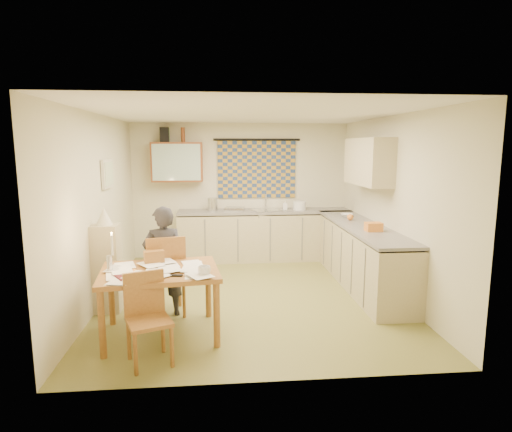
{
  "coord_description": "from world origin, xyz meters",
  "views": [
    {
      "loc": [
        -0.45,
        -5.75,
        2.07
      ],
      "look_at": [
        0.1,
        0.2,
        1.1
      ],
      "focal_mm": 30.0,
      "sensor_mm": 36.0,
      "label": 1
    }
  ],
  "objects": [
    {
      "name": "bottle_green",
      "position": [
        -1.31,
        2.08,
        2.28
      ],
      "size": [
        0.08,
        0.08,
        0.26
      ],
      "primitive_type": "cylinder",
      "rotation": [
        0.0,
        0.0,
        0.21
      ],
      "color": "#195926",
      "rests_on": "wall_cabinet"
    },
    {
      "name": "orange_bag",
      "position": [
        1.7,
        -0.13,
        0.98
      ],
      "size": [
        0.22,
        0.16,
        0.12
      ],
      "primitive_type": "cube",
      "rotation": [
        0.0,
        0.0,
        0.02
      ],
      "color": "orange",
      "rests_on": "counter_right"
    },
    {
      "name": "shelf_stand",
      "position": [
        -1.84,
        -0.4,
        0.56
      ],
      "size": [
        0.32,
        0.3,
        1.12
      ],
      "primitive_type": "cube",
      "color": "tan",
      "rests_on": "floor"
    },
    {
      "name": "person",
      "position": [
        -1.11,
        -0.6,
        0.69
      ],
      "size": [
        0.6,
        0.49,
        1.37
      ],
      "primitive_type": "imported",
      "rotation": [
        0.0,
        0.0,
        3.3
      ],
      "color": "black",
      "rests_on": "floor"
    },
    {
      "name": "curtain_rod",
      "position": [
        0.3,
        2.2,
        2.2
      ],
      "size": [
        1.6,
        0.04,
        0.04
      ],
      "primitive_type": "cylinder",
      "rotation": [
        0.0,
        1.57,
        0.0
      ],
      "color": "black",
      "rests_on": "wall_back"
    },
    {
      "name": "tap",
      "position": [
        0.46,
        2.13,
        1.06
      ],
      "size": [
        0.03,
        0.03,
        0.28
      ],
      "primitive_type": "cylinder",
      "rotation": [
        0.0,
        0.0,
        0.17
      ],
      "color": "silver",
      "rests_on": "counter_back"
    },
    {
      "name": "chair_far",
      "position": [
        -1.09,
        -0.58,
        0.32
      ],
      "size": [
        0.55,
        0.55,
        1.02
      ],
      "rotation": [
        0.0,
        0.0,
        3.35
      ],
      "color": "brown",
      "rests_on": "floor"
    },
    {
      "name": "bowl",
      "position": [
        1.7,
        1.1,
        0.94
      ],
      "size": [
        0.32,
        0.32,
        0.05
      ],
      "primitive_type": "imported",
      "rotation": [
        0.0,
        0.0,
        -0.32
      ],
      "color": "white",
      "rests_on": "counter_right"
    },
    {
      "name": "chair_near",
      "position": [
        -1.12,
        -1.8,
        0.27
      ],
      "size": [
        0.51,
        0.51,
        0.87
      ],
      "rotation": [
        0.0,
        0.0,
        0.37
      ],
      "color": "brown",
      "rests_on": "floor"
    },
    {
      "name": "mixing_bowl",
      "position": [
        1.07,
        1.95,
        1.0
      ],
      "size": [
        0.3,
        0.3,
        0.16
      ],
      "primitive_type": "cylinder",
      "rotation": [
        0.0,
        0.0,
        -0.33
      ],
      "color": "white",
      "rests_on": "counter_back"
    },
    {
      "name": "bottle_brown",
      "position": [
        -1.04,
        2.08,
        2.28
      ],
      "size": [
        0.08,
        0.08,
        0.26
      ],
      "primitive_type": "cylinder",
      "rotation": [
        0.0,
        0.0,
        -0.13
      ],
      "color": "#652F13",
      "rests_on": "wall_cabinet"
    },
    {
      "name": "counter_back",
      "position": [
        0.49,
        1.95,
        0.45
      ],
      "size": [
        3.3,
        0.62,
        0.92
      ],
      "color": "tan",
      "rests_on": "floor"
    },
    {
      "name": "ceiling",
      "position": [
        0.0,
        0.0,
        2.51
      ],
      "size": [
        4.0,
        4.5,
        0.02
      ],
      "primitive_type": "cube",
      "color": "white",
      "rests_on": "floor"
    },
    {
      "name": "orange_box",
      "position": [
        -1.33,
        -1.54,
        0.77
      ],
      "size": [
        0.14,
        0.11,
        0.04
      ],
      "primitive_type": "cube",
      "rotation": [
        0.0,
        0.0,
        0.32
      ],
      "color": "orange",
      "rests_on": "dining_table"
    },
    {
      "name": "book",
      "position": [
        -1.47,
        -1.32,
        0.76
      ],
      "size": [
        0.28,
        0.31,
        0.02
      ],
      "primitive_type": "imported",
      "rotation": [
        0.0,
        0.0,
        0.26
      ],
      "color": "orange",
      "rests_on": "dining_table"
    },
    {
      "name": "candle_holder",
      "position": [
        -1.6,
        -1.22,
        0.84
      ],
      "size": [
        0.08,
        0.08,
        0.18
      ],
      "primitive_type": "cylinder",
      "rotation": [
        0.0,
        0.0,
        0.4
      ],
      "color": "silver",
      "rests_on": "dining_table"
    },
    {
      "name": "candle_flame",
      "position": [
        -1.57,
        -1.18,
        1.16
      ],
      "size": [
        0.02,
        0.02,
        0.02
      ],
      "primitive_type": "sphere",
      "color": "#FFCC66",
      "rests_on": "dining_table"
    },
    {
      "name": "speaker",
      "position": [
        -1.36,
        2.08,
        2.28
      ],
      "size": [
        0.19,
        0.22,
        0.26
      ],
      "primitive_type": "cube",
      "rotation": [
        0.0,
        0.0,
        0.14
      ],
      "color": "black",
      "rests_on": "wall_cabinet"
    },
    {
      "name": "candle",
      "position": [
        -1.57,
        -1.2,
        1.04
      ],
      "size": [
        0.03,
        0.03,
        0.22
      ],
      "primitive_type": "cylinder",
      "rotation": [
        0.0,
        0.0,
        -0.1
      ],
      "color": "white",
      "rests_on": "dining_table"
    },
    {
      "name": "dish_rack",
      "position": [
        -0.13,
        1.95,
        0.95
      ],
      "size": [
        0.4,
        0.36,
        0.06
      ],
      "primitive_type": "cube",
      "rotation": [
        0.0,
        0.0,
        -0.18
      ],
      "color": "silver",
      "rests_on": "counter_back"
    },
    {
      "name": "wall_left",
      "position": [
        -2.01,
        0.0,
        1.25
      ],
      "size": [
        0.02,
        4.5,
        2.5
      ],
      "primitive_type": "cube",
      "color": "beige",
      "rests_on": "floor"
    },
    {
      "name": "framed_print",
      "position": [
        -1.97,
        0.4,
        1.7
      ],
      "size": [
        0.04,
        0.5,
        0.4
      ],
      "primitive_type": "cube",
      "color": "beige",
      "rests_on": "wall_left"
    },
    {
      "name": "eyeglasses",
      "position": [
        -0.88,
        -1.44,
        0.76
      ],
      "size": [
        0.13,
        0.06,
        0.02
      ],
      "primitive_type": "cube",
      "rotation": [
        0.0,
        0.0,
        -0.14
      ],
      "color": "black",
      "rests_on": "dining_table"
    },
    {
      "name": "kettle",
      "position": [
        -0.53,
        1.95,
        1.04
      ],
      "size": [
        0.22,
        0.22,
        0.24
      ],
      "primitive_type": "cylinder",
      "rotation": [
        0.0,
        0.0,
        -0.29
      ],
      "color": "silver",
      "rests_on": "counter_back"
    },
    {
      "name": "soap_bottle",
      "position": [
        0.81,
        2.0,
        1.01
      ],
      "size": [
        0.08,
        0.08,
        0.17
      ],
      "primitive_type": "imported",
      "rotation": [
        0.0,
        0.0,
        0.01
      ],
      "color": "white",
      "rests_on": "counter_back"
    },
    {
      "name": "wall_cabinet_glass",
      "position": [
        -1.15,
        1.91,
        1.8
      ],
      "size": [
        0.84,
        0.02,
        0.64
      ],
      "primitive_type": "cube",
      "color": "#99B2A5",
      "rests_on": "wall_back"
    },
    {
      "name": "wall_back",
      "position": [
        0.0,
        2.26,
        1.25
      ],
      "size": [
        4.0,
        0.02,
        2.5
      ],
      "primitive_type": "cube",
      "color": "beige",
      "rests_on": "floor"
    },
    {
      "name": "papers",
      "position": [
        -1.12,
        -1.26,
        0.77
      ],
      "size": [
        1.19,
        1.02,
        0.03
      ],
      "rotation": [
        0.0,
        0.0,
        0.12
      ],
      "color": "white",
      "rests_on": "dining_table"
    },
    {
      "name": "magazine",
      "position": [
        -1.48,
        -1.48,
        0.76
      ],
      "size": [
        0.44,
        0.45,
        0.03
      ],
      "primitive_type": "imported",
      "rotation": [
        0.0,
        0.0,
        0.55
      ],
      "color": "maroon",
      "rests_on": "dining_table"
    },
    {
      "name": "lampshade",
      "position": [
        -1.84,
        -0.4,
        1.23
      ],
      "size": [
        0.2,
        0.2,
        0.22
      ],
      "primitive_type": "cone",
      "color": "beige",
      "rests_on": "shelf_stand"
    },
    {
      "name": "mug",
      "position": [
        -0.59,
        -1.45,
        0.8
      ],
      "size": [
        0.13,
        0.13,
        0.1
      ],
      "primitive_type": "imported",
      "rotation": [
        0.0,
        0.0,
        -0.01
      ],
      "color": "white",
      "rests_on": "dining_table"
    },
    {
      "name": "stove",
      "position": [
        1.7,
        -0.85,
        0.43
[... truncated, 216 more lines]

